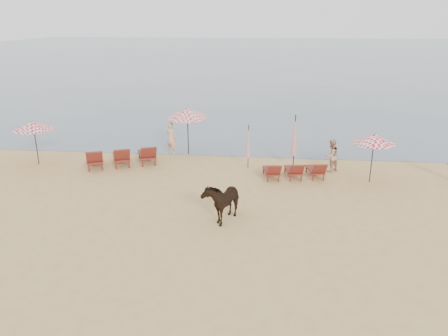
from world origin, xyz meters
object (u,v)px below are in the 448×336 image
at_px(umbrella_closed_right, 295,136).
at_px(cow, 222,200).
at_px(umbrella_open_right, 374,139).
at_px(umbrella_open_left_b, 187,113).
at_px(umbrella_closed_left, 248,142).
at_px(beachgoer_left, 171,138).
at_px(beachgoer_right_a, 331,156).
at_px(lounger_cluster_left, 121,156).
at_px(umbrella_open_left_a, 33,126).
at_px(lounger_cluster_right, 294,170).

relative_size(umbrella_closed_right, cow, 1.47).
bearing_deg(umbrella_open_right, umbrella_open_left_b, 179.31).
xyz_separation_m(umbrella_closed_right, cow, (-2.77, -5.93, -0.84)).
relative_size(umbrella_open_right, umbrella_closed_left, 1.02).
relative_size(umbrella_closed_right, beachgoer_left, 1.49).
distance_m(cow, beachgoer_right_a, 7.15).
distance_m(umbrella_closed_left, beachgoer_right_a, 3.87).
bearing_deg(umbrella_open_left_b, umbrella_closed_left, -25.99).
distance_m(cow, beachgoer_left, 8.30).
distance_m(lounger_cluster_left, umbrella_open_right, 11.58).
xyz_separation_m(umbrella_open_left_a, umbrella_closed_right, (12.35, 0.74, -0.36)).
distance_m(umbrella_open_left_b, beachgoer_right_a, 7.49).
xyz_separation_m(umbrella_closed_right, beachgoer_left, (-6.24, 1.61, -0.72)).
xyz_separation_m(umbrella_open_left_b, umbrella_closed_left, (3.23, -1.92, -0.91)).
height_order(umbrella_closed_right, beachgoer_left, umbrella_closed_right).
xyz_separation_m(lounger_cluster_right, umbrella_closed_left, (-2.11, 1.28, 0.90)).
height_order(lounger_cluster_left, umbrella_open_right, umbrella_open_right).
bearing_deg(cow, umbrella_open_left_b, 130.55).
relative_size(umbrella_open_left_b, umbrella_open_right, 1.18).
distance_m(lounger_cluster_right, umbrella_closed_left, 2.62).
relative_size(lounger_cluster_right, umbrella_open_left_a, 1.30).
relative_size(cow, beachgoer_right_a, 1.14).
bearing_deg(umbrella_closed_left, cow, -96.28).
xyz_separation_m(umbrella_open_right, umbrella_closed_left, (-5.38, 1.36, -0.64)).
bearing_deg(lounger_cluster_left, umbrella_open_left_a, 160.18).
xyz_separation_m(umbrella_open_left_a, beachgoer_right_a, (14.04, 0.41, -1.17)).
distance_m(umbrella_open_right, cow, 7.51).
bearing_deg(beachgoer_right_a, lounger_cluster_right, -6.97).
height_order(umbrella_closed_right, beachgoer_right_a, umbrella_closed_right).
xyz_separation_m(cow, beachgoer_left, (-3.47, 7.53, 0.12)).
distance_m(lounger_cluster_left, cow, 7.65).
height_order(lounger_cluster_right, cow, cow).
bearing_deg(cow, umbrella_closed_left, 105.46).
relative_size(umbrella_closed_left, umbrella_closed_right, 0.82).
xyz_separation_m(lounger_cluster_right, umbrella_open_left_b, (-5.33, 3.20, 1.80)).
distance_m(umbrella_open_right, beachgoer_right_a, 2.30).
bearing_deg(umbrella_closed_right, beachgoer_right_a, -11.24).
xyz_separation_m(lounger_cluster_left, umbrella_open_right, (11.45, -1.02, 1.44)).
height_order(umbrella_open_left_b, beachgoer_right_a, umbrella_open_left_b).
bearing_deg(beachgoer_left, umbrella_open_right, -173.94).
height_order(umbrella_open_left_a, beachgoer_left, umbrella_open_left_a).
height_order(umbrella_open_right, beachgoer_right_a, umbrella_open_right).
bearing_deg(umbrella_open_left_a, cow, -49.97).
bearing_deg(cow, lounger_cluster_left, 157.15).
distance_m(umbrella_closed_right, beachgoer_right_a, 1.91).
xyz_separation_m(umbrella_open_left_a, beachgoer_left, (6.10, 2.35, -1.08)).
bearing_deg(umbrella_open_left_b, beachgoer_right_a, -11.36).
bearing_deg(umbrella_closed_right, umbrella_open_left_a, -176.55).
height_order(umbrella_open_right, cow, umbrella_open_right).
bearing_deg(umbrella_open_right, beachgoer_left, -178.42).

